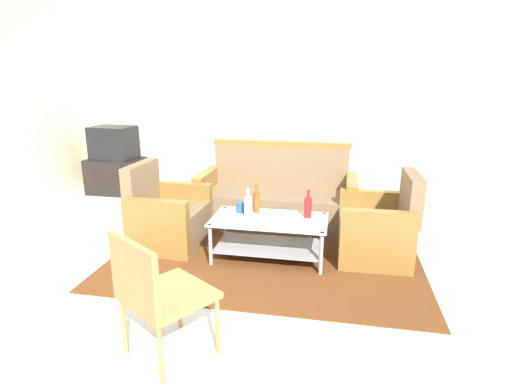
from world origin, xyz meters
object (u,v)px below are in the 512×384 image
(coffee_table, at_px, (269,232))
(tv_stand, at_px, (117,176))
(bottle_red, at_px, (308,207))
(television, at_px, (114,143))
(armchair_left, at_px, (168,218))
(bottle_clear, at_px, (248,206))
(couch, at_px, (277,200))
(bottle_brown, at_px, (257,202))
(armchair_right, at_px, (378,230))
(cup, at_px, (241,207))
(wicker_chair, at_px, (155,289))

(coffee_table, xyz_separation_m, tv_stand, (-2.63, 1.86, -0.01))
(bottle_red, distance_m, television, 3.47)
(armchair_left, xyz_separation_m, bottle_clear, (0.89, -0.13, 0.23))
(couch, distance_m, bottle_red, 0.91)
(bottle_brown, bearing_deg, armchair_right, 2.48)
(armchair_left, relative_size, cup, 8.50)
(coffee_table, distance_m, television, 3.26)
(television, bearing_deg, bottle_clear, 148.30)
(armchair_left, xyz_separation_m, wicker_chair, (0.66, -1.75, 0.21))
(couch, relative_size, coffee_table, 1.64)
(bottle_clear, distance_m, television, 3.06)
(cup, relative_size, wicker_chair, 0.12)
(bottle_red, height_order, tv_stand, bottle_red)
(bottle_brown, distance_m, cup, 0.17)
(coffee_table, bearing_deg, bottle_red, 18.47)
(bottle_clear, height_order, cup, bottle_clear)
(wicker_chair, bearing_deg, armchair_left, 144.67)
(bottle_brown, bearing_deg, tv_stand, 145.51)
(bottle_clear, xyz_separation_m, wicker_chair, (-0.22, -1.63, -0.02))
(armchair_left, bearing_deg, bottle_brown, 93.46)
(tv_stand, xyz_separation_m, wicker_chair, (2.20, -3.47, 0.23))
(cup, distance_m, television, 2.91)
(tv_stand, bearing_deg, couch, -20.36)
(armchair_right, bearing_deg, tv_stand, 64.91)
(coffee_table, relative_size, bottle_brown, 3.84)
(bottle_brown, bearing_deg, bottle_red, -5.21)
(bottle_red, xyz_separation_m, bottle_clear, (-0.56, -0.10, 0.00))
(armchair_left, relative_size, wicker_chair, 1.01)
(armchair_right, relative_size, television, 1.33)
(bottle_red, xyz_separation_m, tv_stand, (-2.98, 1.75, -0.25))
(couch, height_order, armchair_left, couch)
(armchair_left, xyz_separation_m, tv_stand, (-1.53, 1.72, -0.03))
(television, bearing_deg, tv_stand, 90.00)
(couch, relative_size, cup, 18.08)
(bottle_red, relative_size, wicker_chair, 0.33)
(armchair_left, distance_m, television, 2.35)
(couch, distance_m, armchair_right, 1.29)
(armchair_left, bearing_deg, bottle_red, 91.19)
(couch, relative_size, wicker_chair, 2.15)
(armchair_right, bearing_deg, television, 64.87)
(armchair_right, bearing_deg, couch, 56.56)
(bottle_brown, xyz_separation_m, tv_stand, (-2.47, 1.70, -0.26))
(tv_stand, bearing_deg, armchair_left, -48.27)
(armchair_right, bearing_deg, wicker_chair, 140.57)
(bottle_red, bearing_deg, wicker_chair, -114.43)
(bottle_brown, bearing_deg, wicker_chair, -98.83)
(couch, distance_m, cup, 0.82)
(coffee_table, xyz_separation_m, bottle_clear, (-0.21, 0.02, 0.25))
(bottle_red, relative_size, cup, 2.73)
(bottle_clear, height_order, wicker_chair, wicker_chair)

